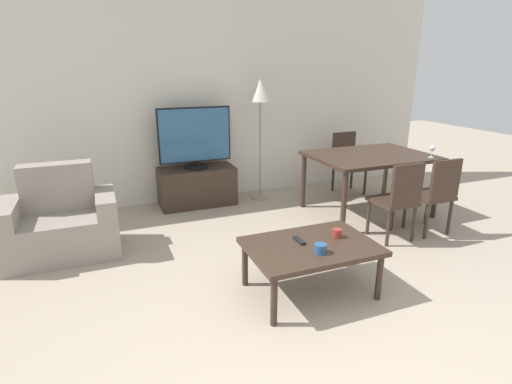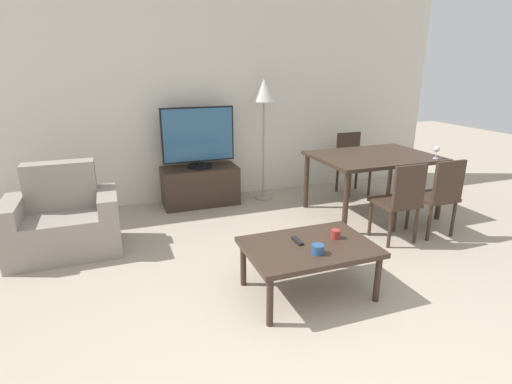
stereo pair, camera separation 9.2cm
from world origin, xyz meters
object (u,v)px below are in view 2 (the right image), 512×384
at_px(floor_lamp, 264,96).
at_px(remote_primary, 297,241).
at_px(dining_table, 373,161).
at_px(cup_white_near, 335,234).
at_px(tv, 198,138).
at_px(dining_chair_near_right, 439,194).
at_px(tv_stand, 200,186).
at_px(armchair, 64,222).
at_px(dining_chair_near, 400,199).
at_px(dining_chair_far, 351,160).
at_px(coffee_table, 309,250).
at_px(cup_colored_far, 318,249).
at_px(wine_glass_left, 437,150).

distance_m(floor_lamp, remote_primary, 2.54).
relative_size(dining_table, remote_primary, 9.45).
bearing_deg(cup_white_near, tv, 103.86).
bearing_deg(dining_chair_near_right, tv_stand, 138.62).
height_order(armchair, dining_chair_near, armchair).
bearing_deg(dining_chair_far, remote_primary, -131.57).
bearing_deg(coffee_table, dining_table, 41.26).
bearing_deg(remote_primary, tv, 96.45).
relative_size(dining_chair_far, cup_colored_far, 8.99).
relative_size(tv_stand, tv, 1.05).
bearing_deg(floor_lamp, dining_chair_near, -66.53).
distance_m(dining_chair_near, cup_white_near, 1.17).
xyz_separation_m(armchair, cup_colored_far, (1.88, -1.66, 0.15)).
bearing_deg(armchair, dining_table, -2.15).
distance_m(armchair, dining_chair_near_right, 3.83).
bearing_deg(armchair, dining_chair_near, -16.56).
height_order(dining_table, dining_chair_far, dining_chair_far).
bearing_deg(remote_primary, dining_chair_far, 48.43).
bearing_deg(wine_glass_left, cup_colored_far, -152.16).
bearing_deg(coffee_table, tv, 97.74).
bearing_deg(remote_primary, dining_chair_near_right, 14.03).
xyz_separation_m(coffee_table, dining_chair_near_right, (1.81, 0.55, 0.10)).
height_order(dining_table, cup_white_near, dining_table).
bearing_deg(wine_glass_left, dining_chair_near, -152.45).
relative_size(armchair, dining_table, 0.72).
xyz_separation_m(tv_stand, wine_glass_left, (2.45, -1.47, 0.59)).
bearing_deg(armchair, cup_colored_far, -41.50).
bearing_deg(dining_table, tv_stand, 150.69).
xyz_separation_m(tv, remote_primary, (0.27, -2.36, -0.45)).
xyz_separation_m(coffee_table, dining_table, (1.57, 1.37, 0.29)).
distance_m(dining_chair_near, wine_glass_left, 0.97).
bearing_deg(dining_chair_near, cup_white_near, -154.38).
distance_m(tv_stand, dining_chair_near_right, 2.87).
bearing_deg(dining_chair_near_right, floor_lamp, 125.29).
height_order(coffee_table, dining_chair_far, dining_chair_far).
relative_size(cup_colored_far, wine_glass_left, 0.65).
relative_size(coffee_table, cup_colored_far, 10.66).
height_order(coffee_table, floor_lamp, floor_lamp).
bearing_deg(dining_chair_far, dining_table, -106.74).
xyz_separation_m(armchair, tv, (1.56, 0.93, 0.58)).
bearing_deg(tv, dining_chair_far, -6.33).
bearing_deg(dining_chair_far, cup_white_near, -125.78).
relative_size(coffee_table, dining_chair_far, 1.19).
distance_m(armchair, remote_primary, 2.32).
bearing_deg(wine_glass_left, remote_primary, -157.89).
distance_m(floor_lamp, cup_colored_far, 2.74).
height_order(dining_chair_near_right, cup_colored_far, dining_chair_near_right).
relative_size(coffee_table, dining_chair_near_right, 1.19).
distance_m(coffee_table, dining_table, 2.10).
bearing_deg(tv_stand, dining_chair_near_right, -41.38).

